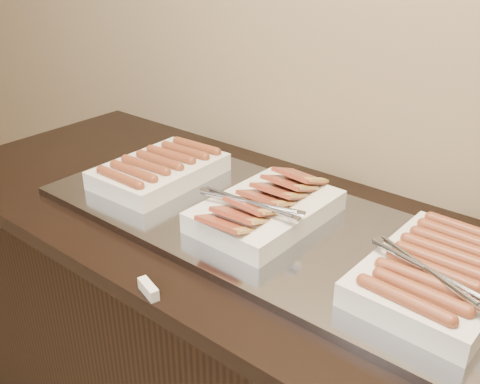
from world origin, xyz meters
The scene contains 6 objects.
counter centered at (0.00, 2.13, 0.45)m, with size 2.06×0.76×0.90m.
warming_tray centered at (0.00, 2.13, 0.91)m, with size 1.20×0.50×0.02m, color gray.
dish_left centered at (-0.38, 2.13, 0.95)m, with size 0.24×0.35×0.07m.
dish_center centered at (-0.01, 2.13, 0.95)m, with size 0.27×0.38×0.09m.
dish_right centered at (0.41, 2.13, 0.95)m, with size 0.27×0.38×0.08m.
label_holder centered at (-0.03, 1.77, 0.91)m, with size 0.06×0.02×0.02m, color silver.
Camera 1 is at (0.66, 1.22, 1.55)m, focal length 40.00 mm.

